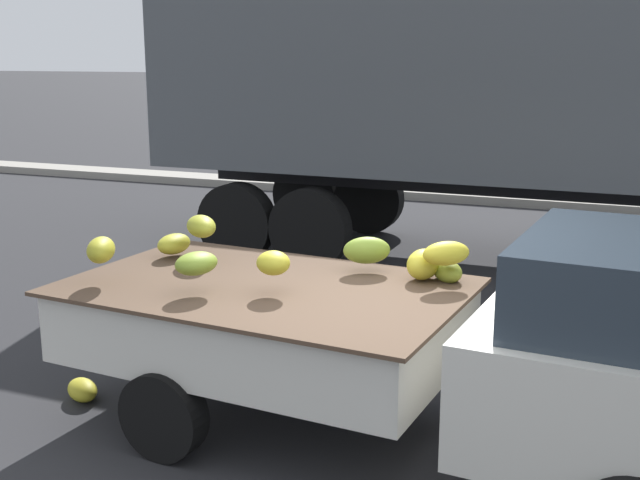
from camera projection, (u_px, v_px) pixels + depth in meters
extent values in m
plane|color=#28282B|center=(382.00, 450.00, 5.71)|extent=(220.00, 220.00, 0.00)
cube|color=gray|center=(545.00, 201.00, 14.95)|extent=(80.00, 0.80, 0.16)
cube|color=#28333D|center=(620.00, 280.00, 4.80)|extent=(1.25, 1.64, 0.52)
cube|color=silver|center=(266.00, 348.00, 6.08)|extent=(2.95, 1.99, 0.08)
cube|color=silver|center=(317.00, 287.00, 6.77)|extent=(2.81, 0.28, 0.44)
cube|color=silver|center=(200.00, 353.00, 5.27)|extent=(2.81, 0.28, 0.44)
cube|color=silver|center=(442.00, 345.00, 5.42)|extent=(0.20, 1.77, 0.44)
cube|color=silver|center=(122.00, 292.00, 6.62)|extent=(0.20, 1.77, 0.44)
cube|color=#B21914|center=(318.00, 290.00, 6.80)|extent=(2.69, 0.24, 0.07)
cube|color=brown|center=(265.00, 286.00, 5.96)|extent=(3.08, 2.12, 0.03)
ellipsoid|color=gold|center=(174.00, 244.00, 6.75)|extent=(0.24, 0.36, 0.17)
ellipsoid|color=gold|center=(446.00, 253.00, 5.87)|extent=(0.41, 0.39, 0.18)
ellipsoid|color=gold|center=(273.00, 263.00, 5.68)|extent=(0.35, 0.35, 0.17)
ellipsoid|color=olive|center=(196.00, 263.00, 5.68)|extent=(0.34, 0.40, 0.16)
ellipsoid|color=olive|center=(367.00, 250.00, 6.26)|extent=(0.43, 0.36, 0.21)
ellipsoid|color=gold|center=(101.00, 250.00, 5.93)|extent=(0.34, 0.41, 0.19)
ellipsoid|color=gold|center=(423.00, 264.00, 6.06)|extent=(0.29, 0.36, 0.23)
ellipsoid|color=#90A32F|center=(447.00, 271.00, 6.05)|extent=(0.34, 0.34, 0.17)
ellipsoid|color=#A4A92C|center=(201.00, 226.00, 6.57)|extent=(0.42, 0.43, 0.18)
cylinder|color=black|center=(283.00, 339.00, 7.02)|extent=(0.65, 0.25, 0.64)
cylinder|color=black|center=(164.00, 415.00, 5.53)|extent=(0.65, 0.25, 0.64)
cube|color=#4C5156|center=(619.00, 68.00, 9.73)|extent=(12.02, 2.60, 2.70)
cube|color=black|center=(609.00, 190.00, 10.07)|extent=(11.04, 0.49, 0.30)
cylinder|color=black|center=(369.00, 199.00, 12.61)|extent=(1.08, 0.31, 1.08)
cylinder|color=black|center=(310.00, 229.00, 10.44)|extent=(1.08, 0.31, 1.08)
cylinder|color=black|center=(306.00, 195.00, 13.00)|extent=(1.08, 0.31, 1.08)
cylinder|color=black|center=(237.00, 222.00, 10.84)|extent=(1.08, 0.31, 1.08)
ellipsoid|color=gold|center=(82.00, 390.00, 6.52)|extent=(0.41, 0.38, 0.18)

